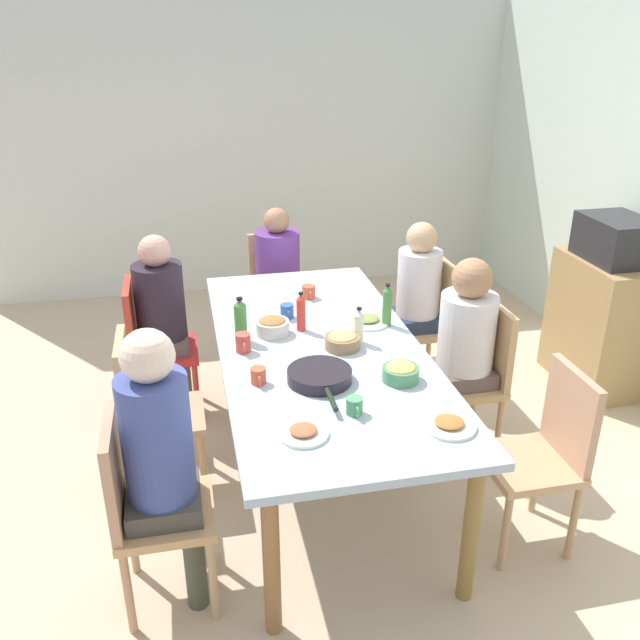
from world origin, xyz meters
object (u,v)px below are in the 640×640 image
(person_0, at_px, (161,450))
(cup_2, at_px, (355,406))
(bottle_1, at_px, (301,312))
(plate_1, at_px, (367,320))
(microwave, at_px, (617,239))
(person_5, at_px, (464,340))
(serving_pan, at_px, (320,376))
(dining_table, at_px, (320,358))
(bottle_0, at_px, (387,306))
(person_3, at_px, (416,293))
(cup_0, at_px, (258,376))
(cup_4, at_px, (243,343))
(chair_0, at_px, (144,503))
(person_1, at_px, (278,269))
(bowl_0, at_px, (272,326))
(bowl_1, at_px, (401,372))
(bottle_3, at_px, (241,320))
(chair_6, at_px, (151,342))
(chair_5, at_px, (476,371))
(chair_4, at_px, (148,406))
(cup_3, at_px, (309,292))
(chair_2, at_px, (546,449))
(bottle_2, at_px, (359,326))
(cup_1, at_px, (287,311))
(side_cabinet, at_px, (601,323))
(plate_0, at_px, (449,424))
(plate_2, at_px, (303,432))
(person_6, at_px, (163,311))
(bowl_2, at_px, (342,341))

(person_0, height_order, cup_2, person_0)
(bottle_1, bearing_deg, plate_1, 93.12)
(cup_2, xyz_separation_m, microwave, (-1.24, 2.06, 0.24))
(person_5, height_order, serving_pan, person_5)
(dining_table, bearing_deg, bottle_0, 113.66)
(person_3, relative_size, cup_0, 10.74)
(plate_1, xyz_separation_m, cup_4, (0.22, -0.72, 0.04))
(serving_pan, distance_m, cup_0, 0.29)
(chair_0, relative_size, person_1, 0.79)
(bowl_0, bearing_deg, bottle_1, 94.52)
(bowl_1, height_order, bottle_3, bottle_3)
(bowl_0, height_order, bottle_0, bottle_0)
(bowl_1, bearing_deg, bottle_0, 168.71)
(chair_6, height_order, bowl_0, chair_6)
(chair_5, bearing_deg, cup_0, -75.69)
(bottle_0, relative_size, bottle_1, 1.10)
(chair_4, distance_m, bottle_3, 0.65)
(chair_0, height_order, cup_0, chair_0)
(cup_3, bearing_deg, chair_2, 29.92)
(cup_4, relative_size, bottle_2, 0.57)
(dining_table, distance_m, cup_1, 0.43)
(cup_1, bearing_deg, person_5, 66.34)
(chair_0, distance_m, side_cabinet, 3.25)
(bowl_1, bearing_deg, bowl_0, -141.13)
(bowl_0, bearing_deg, bottle_2, 64.43)
(dining_table, relative_size, cup_0, 21.11)
(plate_0, relative_size, cup_1, 2.03)
(person_5, distance_m, side_cabinet, 1.40)
(plate_2, height_order, cup_0, cup_0)
(dining_table, xyz_separation_m, bowl_0, (-0.21, -0.22, 0.12))
(serving_pan, distance_m, cup_1, 0.77)
(person_1, height_order, bottle_2, person_1)
(bowl_0, relative_size, cup_1, 1.63)
(cup_2, bearing_deg, person_5, 130.03)
(person_3, bearing_deg, person_1, -129.70)
(person_5, relative_size, plate_0, 5.20)
(plate_0, bearing_deg, bottle_2, -169.55)
(bottle_1, relative_size, bottle_2, 1.11)
(dining_table, xyz_separation_m, chair_6, (-0.77, -0.90, -0.18))
(chair_0, bearing_deg, dining_table, 130.37)
(chair_2, bearing_deg, person_0, -90.00)
(chair_4, xyz_separation_m, cup_4, (-0.02, 0.50, 0.30))
(chair_0, distance_m, microwave, 3.29)
(person_5, distance_m, plate_2, 1.32)
(chair_0, xyz_separation_m, chair_4, (-0.77, 0.00, 0.00))
(person_0, height_order, bowl_0, person_0)
(chair_0, bearing_deg, bowl_0, 144.97)
(person_6, bearing_deg, plate_2, 20.10)
(bowl_2, bearing_deg, bottle_1, -147.67)
(chair_5, relative_size, cup_1, 8.02)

